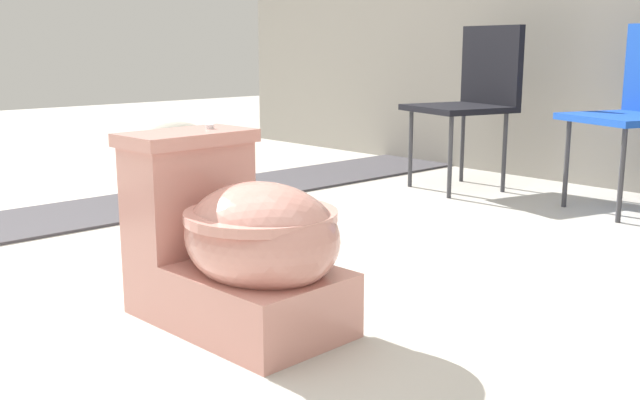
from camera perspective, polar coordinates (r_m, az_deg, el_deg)
ground_plane at (r=2.10m, az=-13.21°, el=-9.20°), size 14.00×14.00×0.00m
gravel_strip at (r=3.48m, az=-17.25°, el=-0.93°), size 0.56×8.00×0.01m
toilet at (r=1.99m, az=-6.28°, el=-3.46°), size 0.65×0.41×0.52m
folding_chair_left at (r=3.96m, az=11.68°, el=8.24°), size 0.54×0.54×0.83m
boulder_near at (r=3.81m, az=-11.07°, el=3.17°), size 0.51×0.58×0.37m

